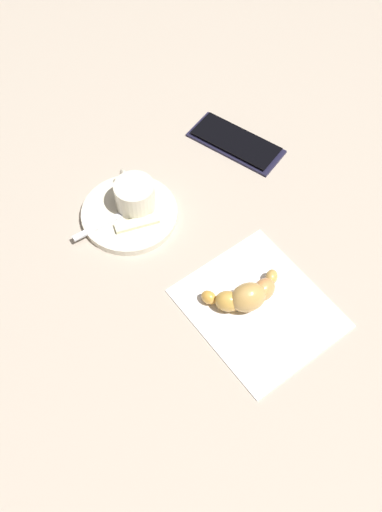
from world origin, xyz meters
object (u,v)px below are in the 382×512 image
teaspoon (122,214)px  croissant (246,296)px  saucer (130,214)px  espresso_cup (135,195)px  sugar_packet (137,223)px  cell_phone (236,142)px  napkin (259,308)px

teaspoon → croissant: size_ratio=1.03×
saucer → espresso_cup: 0.03m
teaspoon → sugar_packet: 0.03m
saucer → cell_phone: 0.22m
sugar_packet → cell_phone: (-0.06, 0.22, -0.01)m
saucer → croissant: croissant is taller
espresso_cup → teaspoon: bearing=-75.6°
espresso_cup → sugar_packet: espresso_cup is taller
saucer → croissant: (0.21, 0.06, 0.02)m
sugar_packet → napkin: bearing=-56.4°
napkin → croissant: size_ratio=1.68×
saucer → croissant: size_ratio=1.23×
croissant → sugar_packet: bearing=-161.0°
croissant → saucer: bearing=-163.7°
espresso_cup → cell_phone: espresso_cup is taller
napkin → cell_phone: (-0.27, 0.14, 0.00)m
espresso_cup → croissant: espresso_cup is taller
teaspoon → napkin: size_ratio=0.61×
teaspoon → napkin: teaspoon is taller
espresso_cup → teaspoon: 0.03m
teaspoon → croissant: (0.21, 0.08, 0.01)m
espresso_cup → cell_phone: size_ratio=0.48×
sugar_packet → espresso_cup: bearing=77.1°
saucer → teaspoon: size_ratio=1.20×
teaspoon → napkin: 0.25m
saucer → sugar_packet: size_ratio=2.20×
espresso_cup → saucer: bearing=-65.8°
sugar_packet → napkin: (0.20, 0.08, -0.01)m
napkin → teaspoon: bearing=-159.4°
sugar_packet → teaspoon: bearing=125.1°
espresso_cup → napkin: espresso_cup is taller
saucer → teaspoon: teaspoon is taller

